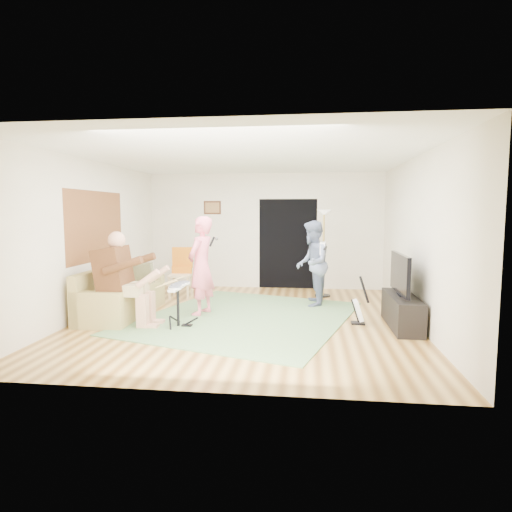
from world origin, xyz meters
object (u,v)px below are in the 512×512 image
at_px(guitarist, 312,263).
at_px(television, 400,273).
at_px(drum_kit, 178,308).
at_px(singer, 201,266).
at_px(torchiere_lamp, 324,237).
at_px(tv_cabinet, 402,311).
at_px(sofa, 118,299).
at_px(dining_chair, 181,280).
at_px(guitar_spare, 359,310).

height_order(guitarist, television, guitarist).
relative_size(drum_kit, guitarist, 0.42).
xyz_separation_m(singer, torchiere_lamp, (2.18, 1.90, 0.40)).
bearing_deg(television, singer, 172.77).
bearing_deg(guitarist, tv_cabinet, 48.25).
xyz_separation_m(sofa, television, (4.74, -0.23, 0.58)).
xyz_separation_m(guitarist, tv_cabinet, (1.40, -1.39, -0.57)).
distance_m(singer, dining_chair, 1.70).
height_order(guitarist, tv_cabinet, guitarist).
height_order(guitar_spare, torchiere_lamp, torchiere_lamp).
bearing_deg(torchiere_lamp, sofa, -150.22).
height_order(guitar_spare, television, television).
height_order(drum_kit, guitar_spare, guitar_spare).
distance_m(singer, torchiere_lamp, 2.92).
height_order(sofa, drum_kit, sofa).
xyz_separation_m(guitar_spare, torchiere_lamp, (-0.50, 2.22, 1.04)).
xyz_separation_m(dining_chair, television, (4.08, -1.84, 0.47)).
xyz_separation_m(singer, tv_cabinet, (3.33, -0.42, -0.61)).
bearing_deg(guitar_spare, sofa, 178.05).
bearing_deg(drum_kit, dining_chair, 105.56).
xyz_separation_m(guitar_spare, television, (0.61, -0.09, 0.63)).
distance_m(guitar_spare, dining_chair, 3.89).
bearing_deg(guitar_spare, dining_chair, 153.34).
bearing_deg(television, sofa, 177.17).
bearing_deg(guitarist, singer, -60.24).
relative_size(sofa, torchiere_lamp, 1.10).
bearing_deg(singer, guitar_spare, 98.36).
height_order(torchiere_lamp, tv_cabinet, torchiere_lamp).
bearing_deg(television, guitarist, 134.10).
xyz_separation_m(sofa, guitarist, (3.40, 1.15, 0.54)).
bearing_deg(singer, dining_chair, -135.51).
height_order(singer, guitarist, singer).
bearing_deg(torchiere_lamp, television, -64.57).
xyz_separation_m(sofa, tv_cabinet, (4.79, -0.23, -0.02)).
distance_m(guitar_spare, torchiere_lamp, 2.51).
distance_m(guitarist, dining_chair, 2.80).
height_order(sofa, guitar_spare, sofa).
relative_size(sofa, dining_chair, 1.94).
distance_m(drum_kit, singer, 1.02).
bearing_deg(sofa, tv_cabinet, -2.80).
xyz_separation_m(sofa, drum_kit, (1.29, -0.65, 0.03)).
bearing_deg(dining_chair, television, -27.84).
bearing_deg(tv_cabinet, dining_chair, 156.01).
relative_size(singer, dining_chair, 1.64).
distance_m(singer, guitar_spare, 2.77).
bearing_deg(tv_cabinet, drum_kit, -173.23).
bearing_deg(singer, television, 98.01).
xyz_separation_m(guitar_spare, tv_cabinet, (0.66, -0.09, 0.03)).
height_order(singer, torchiere_lamp, torchiere_lamp).
distance_m(drum_kit, television, 3.52).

